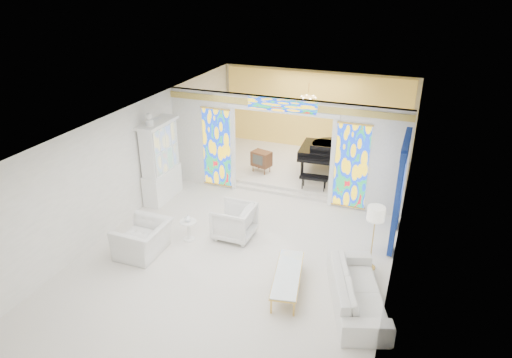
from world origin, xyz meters
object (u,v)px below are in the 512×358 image
at_px(coffee_table, 288,275).
at_px(tv_console, 261,159).
at_px(grand_piano, 327,150).
at_px(armchair_left, 143,239).
at_px(china_cabinet, 161,162).
at_px(armchair_right, 234,221).
at_px(sofa, 357,290).

bearing_deg(coffee_table, tv_console, 115.70).
xyz_separation_m(grand_piano, tv_console, (-1.94, -0.87, -0.25)).
relative_size(armchair_left, grand_piano, 0.45).
bearing_deg(grand_piano, tv_console, -159.73).
distance_m(china_cabinet, armchair_left, 3.01).
bearing_deg(china_cabinet, armchair_right, -23.53).
distance_m(china_cabinet, coffee_table, 5.51).
relative_size(armchair_left, tv_console, 1.73).
xyz_separation_m(armchair_right, grand_piano, (1.31, 4.57, 0.44)).
bearing_deg(sofa, armchair_right, 46.93).
height_order(armchair_right, sofa, armchair_right).
height_order(sofa, grand_piano, grand_piano).
distance_m(coffee_table, tv_console, 5.80).
height_order(grand_piano, tv_console, grand_piano).
height_order(china_cabinet, coffee_table, china_cabinet).
bearing_deg(tv_console, grand_piano, 40.47).
distance_m(sofa, tv_console, 6.56).
distance_m(china_cabinet, armchair_right, 3.16).
distance_m(armchair_left, grand_piano, 6.77).
height_order(china_cabinet, armchair_left, china_cabinet).
bearing_deg(sofa, grand_piano, -0.17).
bearing_deg(sofa, china_cabinet, 47.32).
relative_size(china_cabinet, armchair_left, 2.25).
relative_size(armchair_right, coffee_table, 0.53).
distance_m(armchair_right, tv_console, 3.76).
bearing_deg(armchair_left, grand_piano, 152.92).
distance_m(armchair_left, tv_console, 5.28).
height_order(sofa, coffee_table, sofa).
bearing_deg(grand_piano, sofa, -75.40).
bearing_deg(armchair_left, armchair_right, 129.86).
bearing_deg(tv_console, china_cabinet, -115.29).
bearing_deg(armchair_left, tv_console, 167.62).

